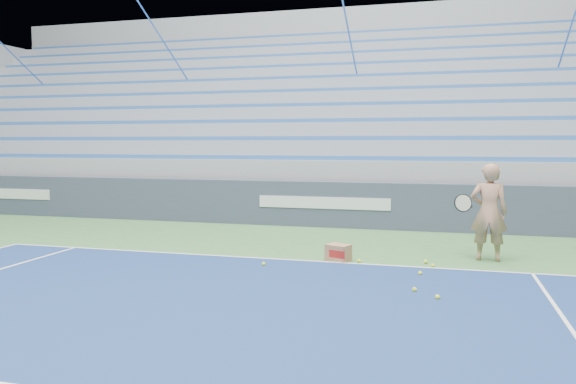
% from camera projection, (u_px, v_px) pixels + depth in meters
% --- Properties ---
extents(sponsor_barrier, '(30.00, 0.32, 1.10)m').
position_uv_depth(sponsor_barrier, '(325.00, 204.00, 13.59)').
color(sponsor_barrier, '#384055').
rests_on(sponsor_barrier, ground).
extents(bleachers, '(31.00, 9.15, 7.30)m').
position_uv_depth(bleachers, '(359.00, 133.00, 18.93)').
color(bleachers, '#999DA1').
rests_on(bleachers, ground).
extents(tennis_player, '(0.92, 0.83, 1.69)m').
position_uv_depth(tennis_player, '(489.00, 212.00, 9.68)').
color(tennis_player, tan).
rests_on(tennis_player, ground).
extents(ball_box, '(0.46, 0.42, 0.29)m').
position_uv_depth(ball_box, '(338.00, 253.00, 9.70)').
color(ball_box, '#9D6D4C').
rests_on(ball_box, ground).
extents(tennis_ball_0, '(0.07, 0.07, 0.07)m').
position_uv_depth(tennis_ball_0, '(349.00, 255.00, 10.05)').
color(tennis_ball_0, '#E0F131').
rests_on(tennis_ball_0, ground).
extents(tennis_ball_1, '(0.07, 0.07, 0.07)m').
position_uv_depth(tennis_ball_1, '(359.00, 261.00, 9.55)').
color(tennis_ball_1, '#E0F131').
rests_on(tennis_ball_1, ground).
extents(tennis_ball_2, '(0.07, 0.07, 0.07)m').
position_uv_depth(tennis_ball_2, '(414.00, 290.00, 7.70)').
color(tennis_ball_2, '#E0F131').
rests_on(tennis_ball_2, ground).
extents(tennis_ball_3, '(0.07, 0.07, 0.07)m').
position_uv_depth(tennis_ball_3, '(426.00, 262.00, 9.50)').
color(tennis_ball_3, '#E0F131').
rests_on(tennis_ball_3, ground).
extents(tennis_ball_4, '(0.07, 0.07, 0.07)m').
position_uv_depth(tennis_ball_4, '(433.00, 265.00, 9.20)').
color(tennis_ball_4, '#E0F131').
rests_on(tennis_ball_4, ground).
extents(tennis_ball_5, '(0.07, 0.07, 0.07)m').
position_uv_depth(tennis_ball_5, '(420.00, 273.00, 8.66)').
color(tennis_ball_5, '#E0F131').
rests_on(tennis_ball_5, ground).
extents(tennis_ball_6, '(0.07, 0.07, 0.07)m').
position_uv_depth(tennis_ball_6, '(438.00, 297.00, 7.33)').
color(tennis_ball_6, '#E0F131').
rests_on(tennis_ball_6, ground).
extents(tennis_ball_7, '(0.07, 0.07, 0.07)m').
position_uv_depth(tennis_ball_7, '(264.00, 264.00, 9.31)').
color(tennis_ball_7, '#E0F131').
rests_on(tennis_ball_7, ground).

